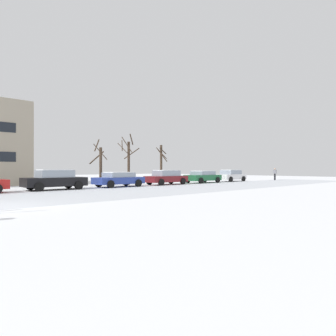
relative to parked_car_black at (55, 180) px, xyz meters
name	(u,v)px	position (x,y,z in m)	size (l,w,h in m)	color
ground_plane	(2,207)	(-5.48, -8.50, -0.78)	(120.00, 120.00, 0.00)	white
parked_car_black	(55,180)	(0.00, 0.00, 0.00)	(4.56, 2.10, 1.54)	black
parked_car_blue	(119,179)	(5.55, -0.19, -0.09)	(4.43, 2.19, 1.31)	#283D93
parked_car_maroon	(166,177)	(11.10, -0.28, -0.03)	(4.57, 2.05, 1.47)	maroon
parked_car_green	(203,177)	(16.65, -0.29, -0.07)	(4.52, 2.20, 1.37)	#1E6038
parked_car_white	(231,175)	(22.20, -0.11, -0.03)	(4.27, 2.18, 1.47)	white
pedestrian_crossing	(275,173)	(30.01, -1.92, 0.20)	(0.41, 0.45, 1.68)	black
tree_far_right	(129,160)	(8.40, 2.47, 1.71)	(2.18, 2.04, 5.12)	#423326
tree_far_mid	(100,164)	(5.00, 2.12, 1.24)	(1.63, 1.67, 4.37)	#423326
tree_far_left	(161,163)	(13.79, 3.62, 1.53)	(1.25, 1.03, 4.36)	#423326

